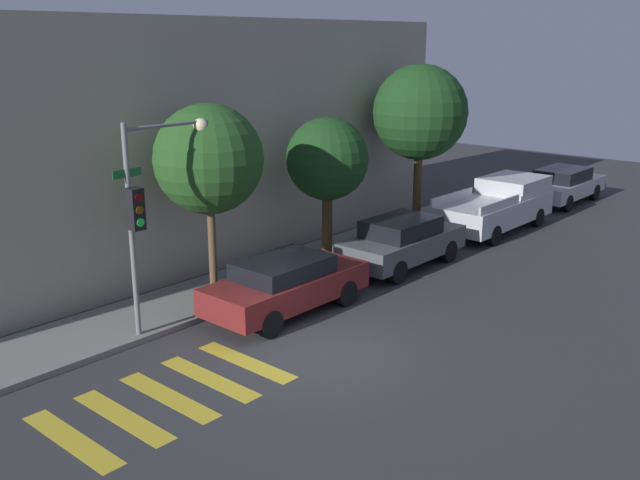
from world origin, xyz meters
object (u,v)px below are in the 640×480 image
Objects in this scene: pickup_truck at (497,205)px; tree_near_corner at (209,160)px; traffic_light_pole at (151,193)px; sedan_near_corner at (286,284)px; sedan_middle at (402,241)px; tree_far_end at (420,113)px; tree_midblock at (327,160)px; sedan_far_end at (563,184)px.

tree_near_corner reaches higher than pickup_truck.
traffic_light_pole is 1.11× the size of sedan_near_corner.
sedan_middle is 5.28m from tree_far_end.
tree_midblock is 4.85m from tree_far_end.
traffic_light_pole is 19.36m from sedan_far_end.
tree_far_end is at bearing 28.16° from sedan_middle.
tree_far_end is at bearing 3.34° from traffic_light_pole.
sedan_middle is 11.39m from sedan_far_end.
pickup_truck reaches higher than sedan_middle.
tree_near_corner is (-0.65, 1.93, 2.93)m from sedan_near_corner.
sedan_far_end is at bearing 0.00° from sedan_middle.
tree_far_end is (8.52, 1.93, 3.36)m from sedan_near_corner.
pickup_truck is at bearing 0.00° from sedan_middle.
traffic_light_pole is 0.93× the size of pickup_truck.
pickup_truck is 5.60m from sedan_far_end.
traffic_light_pole reaches higher than tree_midblock.
traffic_light_pole reaches higher than sedan_near_corner.
pickup_truck reaches higher than sedan_near_corner.
tree_near_corner is 0.88× the size of tree_far_end.
pickup_truck is (13.56, -1.27, -2.42)m from traffic_light_pole.
traffic_light_pole is 0.96× the size of tree_near_corner.
sedan_near_corner is 4.92m from sedan_middle.
sedan_far_end is at bearing -0.00° from pickup_truck.
pickup_truck is 0.91× the size of tree_far_end.
sedan_middle reaches higher than sedan_far_end.
tree_far_end reaches higher than sedan_near_corner.
traffic_light_pole is at bearing 176.21° from sedan_far_end.
sedan_far_end is at bearing -8.76° from tree_midblock.
tree_near_corner reaches higher than tree_midblock.
sedan_middle is at bearing -0.00° from sedan_near_corner.
sedan_middle is 3.24m from tree_midblock.
pickup_truck is (10.71, 0.00, 0.12)m from sedan_near_corner.
pickup_truck is 11.86m from tree_near_corner.
tree_midblock is at bearing 27.10° from sedan_near_corner.
sedan_far_end is 8.69m from tree_far_end.
tree_near_corner is at bearing 180.00° from tree_far_end.
tree_near_corner reaches higher than traffic_light_pole.
traffic_light_pole is at bearing -174.28° from tree_midblock.
sedan_near_corner is 1.00× the size of tree_midblock.
tree_far_end is (11.37, 0.66, 0.82)m from traffic_light_pole.
pickup_truck is 4.36m from tree_far_end.
tree_midblock is (6.62, 0.66, -0.17)m from traffic_light_pole.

